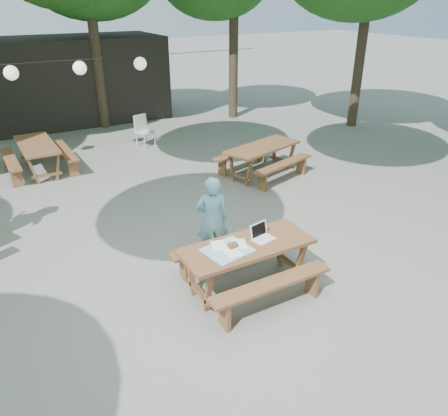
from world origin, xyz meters
name	(u,v)px	position (x,y,z in m)	size (l,w,h in m)	color
ground	(193,258)	(0.00, 0.00, 0.00)	(80.00, 80.00, 0.00)	slate
pavilion	(75,79)	(0.50, 10.50, 1.40)	(6.00, 3.00, 2.80)	black
main_picnic_table	(247,265)	(0.38, -1.12, 0.39)	(2.00, 1.58, 0.75)	brown
picnic_table_ne	(262,160)	(3.20, 2.66, 0.39)	(2.26, 2.04, 0.75)	brown
picnic_table_far_w	(39,157)	(-1.60, 5.58, 0.39)	(1.63, 2.02, 0.75)	brown
woman	(212,220)	(0.29, -0.17, 0.75)	(0.55, 0.36, 1.50)	#79BFDD
plastic_chair	(145,137)	(1.49, 6.35, 0.26)	(0.56, 0.56, 0.90)	silver
laptop	(261,235)	(0.65, -1.08, 0.81)	(0.38, 0.32, 0.24)	white
tabletop_clutter	(229,249)	(0.06, -1.11, 0.76)	(0.75, 0.65, 0.08)	#378CBE
paper_lanterns	(80,68)	(-0.19, 6.00, 2.40)	(9.00, 0.34, 0.38)	black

